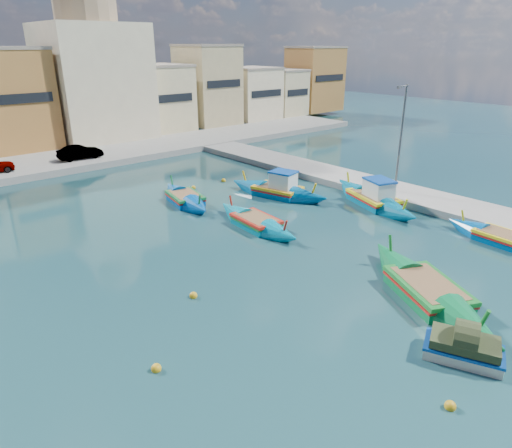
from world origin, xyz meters
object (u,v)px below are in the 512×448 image
church_block (92,65)px  luzzu_cyan_mid (256,223)px  luzzu_blue_cabin (278,191)px  luzzu_cyan_south (502,239)px  luzzu_green (185,199)px  tender_near (464,349)px  luzzu_turquoise_cabin (373,200)px  luzzu_blue_south (427,292)px  quay_street_lamp (400,139)px

church_block → luzzu_cyan_mid: (-3.97, -31.69, -8.17)m
luzzu_blue_cabin → luzzu_cyan_south: size_ratio=1.22×
luzzu_green → tender_near: bearing=-95.5°
luzzu_cyan_mid → tender_near: 14.66m
church_block → luzzu_blue_cabin: (1.31, -28.11, -8.05)m
luzzu_cyan_south → tender_near: bearing=-163.8°
luzzu_turquoise_cabin → luzzu_blue_south: 12.72m
church_block → luzzu_blue_south: 44.00m
luzzu_blue_cabin → luzzu_turquoise_cabin: bearing=-57.8°
tender_near → church_block: bearing=81.7°
luzzu_turquoise_cabin → luzzu_blue_cabin: (-3.68, 5.83, -0.00)m
church_block → tender_near: church_block is taller
luzzu_turquoise_cabin → luzzu_green: (-9.71, 9.03, -0.12)m
luzzu_cyan_mid → luzzu_cyan_south: (8.85, -11.01, -0.01)m
luzzu_turquoise_cabin → luzzu_cyan_mid: (-8.96, 2.25, -0.13)m
quay_street_lamp → luzzu_blue_south: bearing=-141.3°
quay_street_lamp → luzzu_blue_cabin: size_ratio=0.93×
church_block → luzzu_cyan_south: bearing=-83.5°
church_block → luzzu_green: 26.64m
church_block → quay_street_lamp: size_ratio=2.39×
luzzu_turquoise_cabin → luzzu_cyan_mid: luzzu_turquoise_cabin is taller
quay_street_lamp → tender_near: bearing=-139.6°
quay_street_lamp → luzzu_blue_south: 15.06m
luzzu_cyan_mid → luzzu_cyan_south: luzzu_cyan_mid is taller
luzzu_cyan_mid → luzzu_green: (-0.75, 6.78, 0.01)m
quay_street_lamp → luzzu_cyan_mid: quay_street_lamp is taller
luzzu_turquoise_cabin → luzzu_blue_cabin: bearing=122.2°
quay_street_lamp → luzzu_cyan_mid: (-11.42, 2.31, -4.10)m
luzzu_cyan_mid → tender_near: luzzu_cyan_mid is taller
luzzu_blue_cabin → luzzu_cyan_south: bearing=-76.3°
church_block → quay_street_lamp: 35.04m
luzzu_turquoise_cabin → luzzu_cyan_mid: bearing=165.9°
church_block → tender_near: size_ratio=6.36×
luzzu_cyan_mid → luzzu_green: size_ratio=1.03×
luzzu_cyan_mid → luzzu_blue_cabin: bearing=34.2°
church_block → luzzu_turquoise_cabin: (4.98, -33.95, -8.04)m
luzzu_turquoise_cabin → luzzu_cyan_mid: 9.24m
luzzu_cyan_mid → luzzu_cyan_south: bearing=-51.2°
luzzu_blue_cabin → tender_near: luzzu_blue_cabin is taller
quay_street_lamp → luzzu_turquoise_cabin: bearing=178.7°
luzzu_blue_south → tender_near: bearing=-133.7°
luzzu_turquoise_cabin → luzzu_blue_south: (-8.86, -9.12, -0.07)m
quay_street_lamp → luzzu_blue_south: size_ratio=0.83×
quay_street_lamp → luzzu_turquoise_cabin: (-2.46, 0.05, -3.97)m
luzzu_cyan_south → luzzu_green: bearing=118.3°
luzzu_turquoise_cabin → luzzu_green: size_ratio=1.26×
tender_near → luzzu_cyan_mid: bearing=79.1°
church_block → quay_street_lamp: (7.44, -34.00, -4.07)m
church_block → luzzu_turquoise_cabin: bearing=-81.6°
luzzu_green → luzzu_blue_south: luzzu_blue_south is taller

